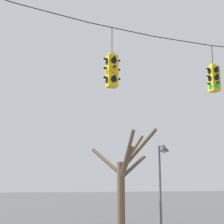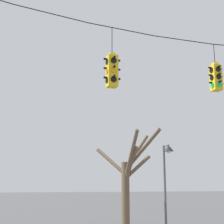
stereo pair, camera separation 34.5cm
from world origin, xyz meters
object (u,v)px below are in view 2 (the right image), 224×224
object	(u,v)px
traffic_light_over_intersection	(216,78)
bare_tree	(129,176)
traffic_light_near_right_pole	(112,71)
street_lamp	(167,162)

from	to	relation	value
traffic_light_over_intersection	bare_tree	size ratio (longest dim) A/B	0.37
traffic_light_near_right_pole	bare_tree	size ratio (longest dim) A/B	0.43
bare_tree	street_lamp	bearing A→B (deg)	-23.96
traffic_light_near_right_pole	bare_tree	bearing A→B (deg)	65.48
traffic_light_near_right_pole	street_lamp	bearing A→B (deg)	50.25
traffic_light_near_right_pole	traffic_light_over_intersection	world-z (taller)	traffic_light_near_right_pole
traffic_light_over_intersection	bare_tree	world-z (taller)	traffic_light_over_intersection
traffic_light_over_intersection	street_lamp	distance (m)	6.64
bare_tree	traffic_light_over_intersection	bearing A→B (deg)	-82.01
traffic_light_over_intersection	street_lamp	world-z (taller)	traffic_light_over_intersection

